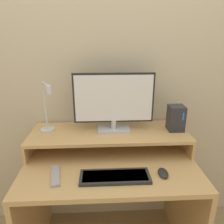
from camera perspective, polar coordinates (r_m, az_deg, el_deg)
wall_back at (r=1.63m, az=-1.13°, el=9.69°), size 6.00×0.05×2.50m
desk at (r=1.58m, az=-0.43°, el=-19.71°), size 1.09×0.69×0.76m
monitor_shelf at (r=1.53m, az=-0.74°, el=-5.78°), size 1.09×0.37×0.14m
monitor at (r=1.47m, az=0.47°, el=2.79°), size 0.54×0.14×0.40m
desk_lamp at (r=1.51m, az=-16.54°, el=0.13°), size 0.13×0.18×0.35m
router_dock at (r=1.58m, az=16.35°, el=-1.52°), size 0.11×0.11×0.18m
keyboard at (r=1.29m, az=0.78°, el=-16.50°), size 0.40×0.14×0.02m
mouse at (r=1.35m, az=13.21°, el=-15.21°), size 0.06×0.10×0.03m
remote_control at (r=1.34m, az=-14.53°, el=-15.79°), size 0.08×0.20×0.02m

